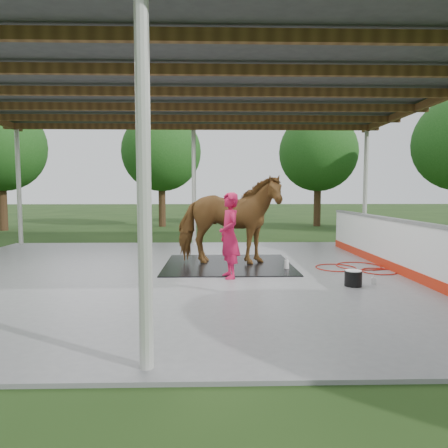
{
  "coord_description": "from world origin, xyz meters",
  "views": [
    {
      "loc": [
        0.66,
        -8.5,
        1.77
      ],
      "look_at": [
        0.88,
        0.15,
        1.07
      ],
      "focal_mm": 32.0,
      "sensor_mm": 36.0,
      "label": 1
    }
  ],
  "objects_px": {
    "horse": "(228,220)",
    "handler": "(229,235)",
    "wash_bucket": "(353,278)",
    "dasher_board": "(395,246)"
  },
  "relations": [
    {
      "from": "horse",
      "to": "handler",
      "type": "xyz_separation_m",
      "value": [
        -0.03,
        -1.42,
        -0.21
      ]
    },
    {
      "from": "wash_bucket",
      "to": "horse",
      "type": "bearing_deg",
      "value": 135.44
    },
    {
      "from": "dasher_board",
      "to": "handler",
      "type": "height_order",
      "value": "handler"
    },
    {
      "from": "horse",
      "to": "wash_bucket",
      "type": "xyz_separation_m",
      "value": [
        2.21,
        -2.18,
        -0.91
      ]
    },
    {
      "from": "dasher_board",
      "to": "wash_bucket",
      "type": "xyz_separation_m",
      "value": [
        -1.39,
        -1.37,
        -0.39
      ]
    },
    {
      "from": "dasher_board",
      "to": "wash_bucket",
      "type": "height_order",
      "value": "dasher_board"
    },
    {
      "from": "dasher_board",
      "to": "horse",
      "type": "height_order",
      "value": "horse"
    },
    {
      "from": "wash_bucket",
      "to": "dasher_board",
      "type": "bearing_deg",
      "value": 44.53
    },
    {
      "from": "dasher_board",
      "to": "horse",
      "type": "relative_size",
      "value": 3.24
    },
    {
      "from": "handler",
      "to": "wash_bucket",
      "type": "height_order",
      "value": "handler"
    }
  ]
}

